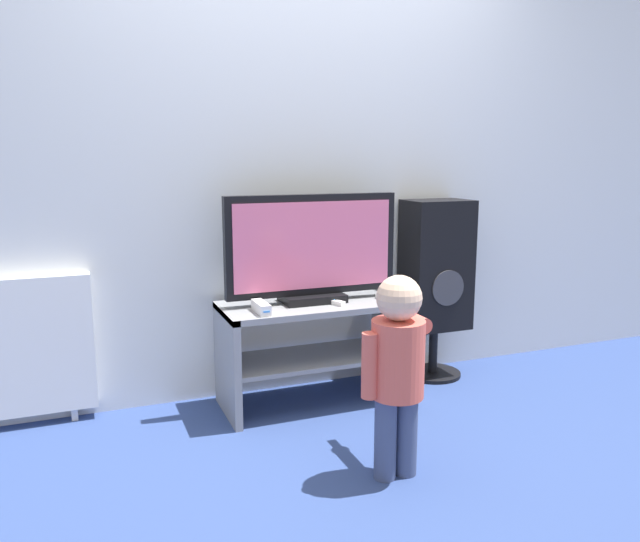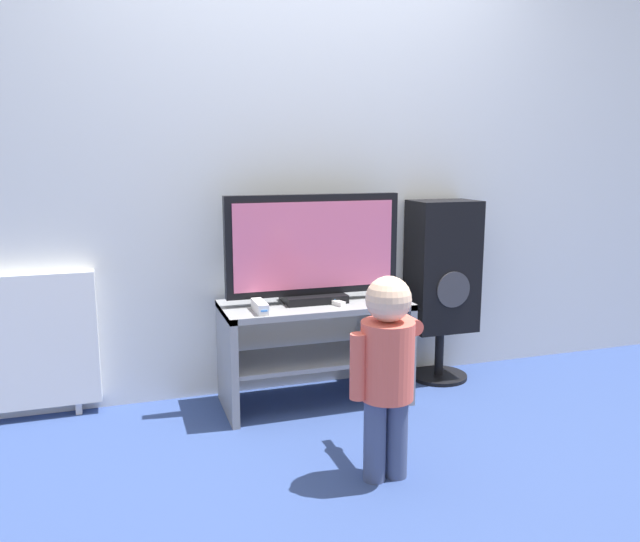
% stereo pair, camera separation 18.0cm
% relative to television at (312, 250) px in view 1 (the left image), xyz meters
% --- Properties ---
extents(ground_plane, '(16.00, 16.00, 0.00)m').
position_rel_television_xyz_m(ground_plane, '(0.00, -0.23, -0.79)').
color(ground_plane, navy).
extents(wall_back, '(10.00, 0.06, 2.60)m').
position_rel_television_xyz_m(wall_back, '(0.00, 0.27, 0.51)').
color(wall_back, silver).
rests_on(wall_back, ground_plane).
extents(tv_stand, '(0.94, 0.43, 0.53)m').
position_rel_television_xyz_m(tv_stand, '(0.00, -0.02, -0.45)').
color(tv_stand, gray).
rests_on(tv_stand, ground_plane).
extents(television, '(0.89, 0.20, 0.54)m').
position_rel_television_xyz_m(television, '(0.00, 0.00, 0.00)').
color(television, black).
rests_on(television, tv_stand).
extents(game_console, '(0.05, 0.18, 0.05)m').
position_rel_television_xyz_m(game_console, '(-0.31, -0.12, -0.24)').
color(game_console, white).
rests_on(game_console, tv_stand).
extents(remote_primary, '(0.04, 0.13, 0.03)m').
position_rel_television_xyz_m(remote_primary, '(0.35, -0.11, -0.25)').
color(remote_primary, white).
rests_on(remote_primary, tv_stand).
extents(remote_secondary, '(0.08, 0.13, 0.03)m').
position_rel_television_xyz_m(remote_secondary, '(0.08, -0.09, -0.25)').
color(remote_secondary, white).
rests_on(remote_secondary, tv_stand).
extents(child, '(0.31, 0.46, 0.81)m').
position_rel_television_xyz_m(child, '(0.03, -0.84, -0.31)').
color(child, '#3F4C72').
rests_on(child, ground_plane).
extents(speaker_tower, '(0.36, 0.32, 1.02)m').
position_rel_television_xyz_m(speaker_tower, '(0.79, 0.10, -0.17)').
color(speaker_tower, black).
rests_on(speaker_tower, ground_plane).
extents(radiator, '(0.74, 0.08, 0.71)m').
position_rel_television_xyz_m(radiator, '(-1.42, 0.20, -0.41)').
color(radiator, white).
rests_on(radiator, ground_plane).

